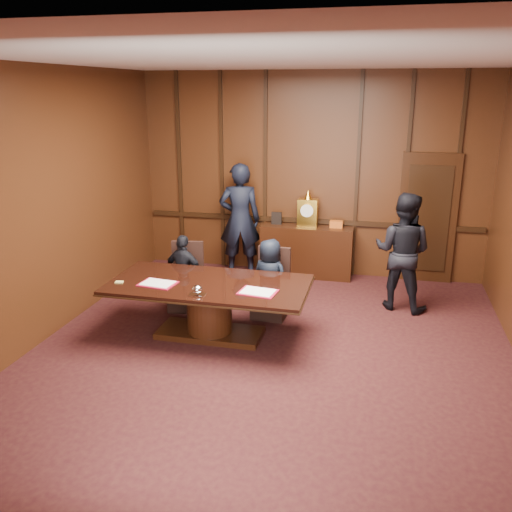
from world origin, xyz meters
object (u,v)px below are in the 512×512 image
(conference_table, at_px, (209,300))
(signatory_right, at_px, (270,279))
(sideboard, at_px, (307,249))
(witness_left, at_px, (240,220))
(signatory_left, at_px, (184,273))
(witness_right, at_px, (402,252))

(conference_table, bearing_deg, signatory_right, 50.91)
(sideboard, distance_m, signatory_right, 1.99)
(witness_left, bearing_deg, sideboard, 174.29)
(conference_table, relative_size, signatory_right, 2.23)
(sideboard, xyz_separation_m, signatory_right, (-0.25, -1.97, 0.10))
(signatory_left, distance_m, witness_right, 3.25)
(signatory_left, bearing_deg, conference_table, 141.00)
(witness_right, bearing_deg, sideboard, -18.19)
(conference_table, height_order, witness_left, witness_left)
(signatory_right, relative_size, witness_left, 0.59)
(signatory_left, relative_size, witness_right, 0.65)
(signatory_left, distance_m, signatory_right, 1.30)
(signatory_right, xyz_separation_m, witness_right, (1.83, 0.82, 0.30))
(sideboard, distance_m, witness_right, 2.00)
(sideboard, relative_size, signatory_left, 1.39)
(signatory_left, distance_m, witness_left, 1.89)
(sideboard, relative_size, conference_table, 0.61)
(witness_left, xyz_separation_m, witness_right, (2.76, -0.99, -0.11))
(witness_right, bearing_deg, witness_left, -1.94)
(signatory_left, bearing_deg, witness_left, -89.89)
(sideboard, relative_size, witness_right, 0.90)
(signatory_right, xyz_separation_m, witness_left, (-0.92, 1.81, 0.41))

